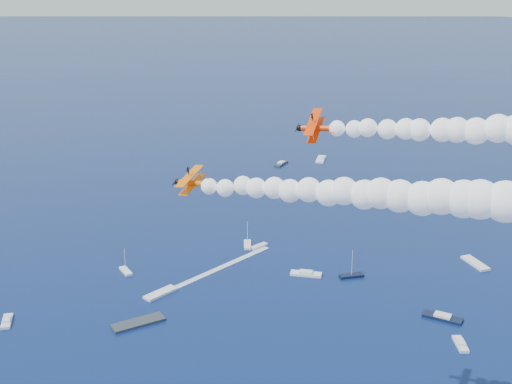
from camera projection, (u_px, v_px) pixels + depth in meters
The scene contains 6 objects.
biplane_lead at pixel (317, 128), 105.73m from camera, with size 6.42×7.20×4.34m, color #FF3805, non-canonical shape.
biplane_trail at pixel (193, 183), 103.25m from camera, with size 6.32×7.09×4.27m, color #FF6D05, non-canonical shape.
smoke_trail_lead at pixel (497, 129), 96.96m from camera, with size 51.56×15.32×9.70m, color white, non-canonical shape.
smoke_trail_trail at pixel (363, 194), 92.78m from camera, with size 52.13×11.93×9.70m, color white, non-canonical shape.
spectator_boats at pixel (398, 261), 203.00m from camera, with size 199.25×179.00×0.70m.
boat_wakes at pixel (359, 340), 161.92m from camera, with size 119.27×67.41×0.04m.
Camera 1 is at (46.75, -65.23, 87.20)m, focal length 47.55 mm.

